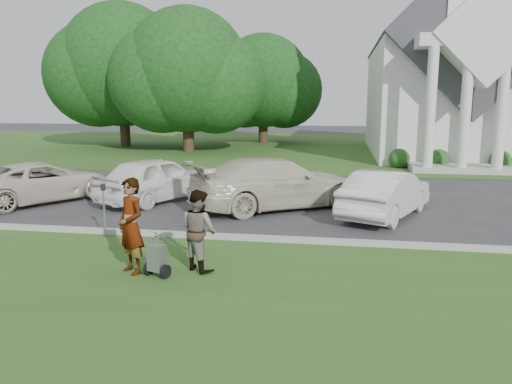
% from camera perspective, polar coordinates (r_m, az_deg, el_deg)
% --- Properties ---
extents(ground, '(120.00, 120.00, 0.00)m').
position_cam_1_polar(ground, '(12.16, -2.21, -6.26)').
color(ground, '#333335').
rests_on(ground, ground).
extents(grass_strip, '(80.00, 7.00, 0.01)m').
position_cam_1_polar(grass_strip, '(9.40, -6.01, -11.38)').
color(grass_strip, '#32571E').
rests_on(grass_strip, ground).
extents(church_lawn, '(80.00, 30.00, 0.01)m').
position_cam_1_polar(church_lawn, '(38.63, 6.03, 5.18)').
color(church_lawn, '#32571E').
rests_on(church_lawn, ground).
extents(curb, '(80.00, 0.18, 0.15)m').
position_cam_1_polar(curb, '(12.66, -1.70, -5.24)').
color(curb, '#9E9E93').
rests_on(curb, ground).
extents(church, '(9.19, 19.00, 24.10)m').
position_cam_1_polar(church, '(35.22, 21.00, 13.73)').
color(church, white).
rests_on(church, ground).
extents(tree_left, '(10.63, 8.40, 9.71)m').
position_cam_1_polar(tree_left, '(35.01, -7.91, 12.97)').
color(tree_left, '#332316').
rests_on(tree_left, ground).
extents(tree_far, '(11.64, 9.20, 10.73)m').
position_cam_1_polar(tree_far, '(39.98, -15.06, 13.22)').
color(tree_far, '#332316').
rests_on(tree_far, ground).
extents(tree_back, '(9.61, 7.60, 8.89)m').
position_cam_1_polar(tree_back, '(41.90, 0.82, 12.10)').
color(tree_back, '#332316').
rests_on(tree_back, ground).
extents(striping_cart, '(0.68, 1.04, 0.90)m').
position_cam_1_polar(striping_cart, '(10.22, -11.22, -7.45)').
color(striping_cart, black).
rests_on(striping_cart, ground).
extents(person_left, '(0.85, 0.80, 1.96)m').
position_cam_1_polar(person_left, '(10.40, -14.09, -3.86)').
color(person_left, '#999999').
rests_on(person_left, ground).
extents(person_right, '(1.04, 1.01, 1.69)m').
position_cam_1_polar(person_right, '(10.36, -6.54, -4.43)').
color(person_right, '#999999').
rests_on(person_right, ground).
extents(parking_meter_near, '(0.10, 0.09, 1.42)m').
position_cam_1_polar(parking_meter_near, '(13.38, -17.00, -1.22)').
color(parking_meter_near, '#909398').
rests_on(parking_meter_near, ground).
extents(car_a, '(4.53, 5.44, 1.38)m').
position_cam_1_polar(car_a, '(18.97, -23.28, 1.08)').
color(car_a, beige).
rests_on(car_a, ground).
extents(car_b, '(3.69, 4.98, 1.58)m').
position_cam_1_polar(car_b, '(17.83, -11.25, 1.50)').
color(car_b, white).
rests_on(car_b, ground).
extents(car_c, '(6.03, 5.28, 1.67)m').
position_cam_1_polar(car_c, '(16.34, 2.24, 1.06)').
color(car_c, beige).
rests_on(car_c, ground).
extents(car_d, '(3.13, 4.57, 1.43)m').
position_cam_1_polar(car_d, '(15.60, 14.63, -0.18)').
color(car_d, silver).
rests_on(car_d, ground).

